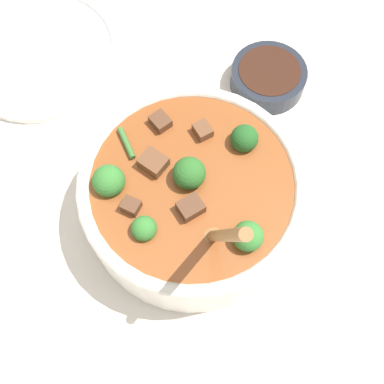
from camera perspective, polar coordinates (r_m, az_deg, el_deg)
name	(u,v)px	position (r m, az deg, el deg)	size (l,w,h in m)	color
ground_plane	(192,210)	(0.64, 0.00, -2.20)	(4.00, 4.00, 0.00)	silver
stew_bowl	(192,194)	(0.59, -0.02, -0.29)	(0.27, 0.27, 0.25)	white
condiment_bowl	(268,77)	(0.73, 9.03, 13.33)	(0.11, 0.11, 0.03)	#232833
empty_plate	(39,51)	(0.80, -17.63, 15.67)	(0.25, 0.25, 0.02)	white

